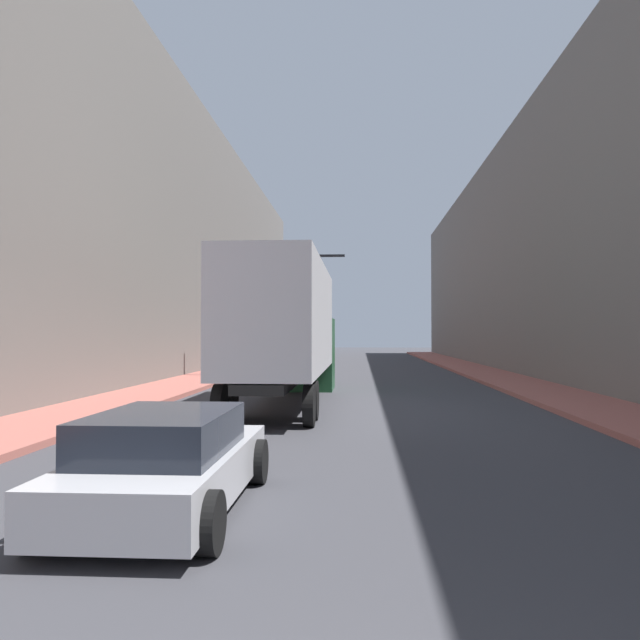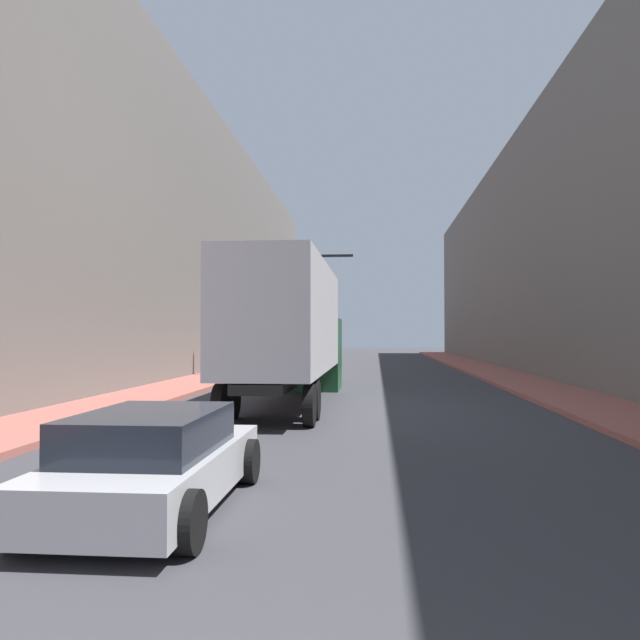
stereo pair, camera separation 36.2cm
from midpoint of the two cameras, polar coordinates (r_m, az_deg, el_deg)
sidewalk_right at (r=31.92m, az=16.95°, el=-5.01°), size 2.78×80.00×0.15m
sidewalk_left at (r=32.15m, az=-8.59°, el=-5.03°), size 2.78×80.00×0.15m
building_right at (r=33.34m, az=24.33°, el=6.65°), size 6.00×80.00×13.44m
building_left at (r=33.83m, az=-15.86°, el=7.92°), size 6.00×80.00×15.13m
semi_truck at (r=19.59m, az=-2.01°, el=-0.83°), size 2.42×12.52×4.22m
sedan_car at (r=8.11m, az=-13.59°, el=-12.49°), size 1.97×4.25×1.24m
traffic_signal_gantry at (r=31.03m, az=-3.94°, el=2.69°), size 5.23×0.35×6.34m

